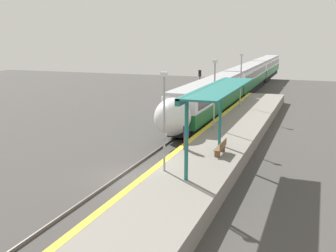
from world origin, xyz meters
The scene contains 12 objects.
ground_plane centered at (0.00, 0.00, 0.00)m, with size 120.00×120.00×0.00m, color #423F3D.
rail_left centered at (-0.72, 0.00, 0.07)m, with size 0.08×90.00×0.15m, color slate.
rail_right centered at (0.72, 0.00, 0.07)m, with size 0.08×90.00×0.15m, color slate.
train centered at (0.00, 38.46, 2.27)m, with size 2.80×65.70×3.97m.
platform_right centered at (3.82, 0.00, 0.52)m, with size 4.42×64.00×1.06m.
platform_bench centered at (4.70, 3.26, 1.53)m, with size 0.44×1.76×0.89m.
person_waiting centered at (2.28, 3.56, 2.00)m, with size 0.36×0.24×1.82m.
railway_signal centered at (-2.56, 23.66, 2.74)m, with size 0.28×0.28×4.49m.
lamppost_near centered at (2.48, -0.95, 4.16)m, with size 0.36×0.20×5.45m.
lamppost_mid centered at (2.48, 10.16, 4.16)m, with size 0.36×0.20×5.45m.
lamppost_far centered at (2.48, 21.27, 4.16)m, with size 0.36×0.20×5.45m.
station_canopy centered at (4.63, 1.73, 5.20)m, with size 2.02×10.42×4.47m.
Camera 1 is at (10.33, -21.75, 8.48)m, focal length 45.00 mm.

